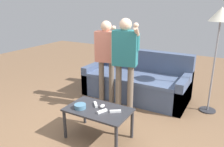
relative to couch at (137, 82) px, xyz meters
name	(u,v)px	position (x,y,z in m)	size (l,w,h in m)	color
ground_plane	(99,138)	(0.14, -1.64, -0.30)	(12.00, 12.00, 0.00)	brown
couch	(137,82)	(0.00, 0.00, 0.00)	(2.02, 0.92, 0.90)	#475675
coffee_table	(98,113)	(0.12, -1.62, 0.08)	(0.88, 0.53, 0.45)	#2D2D33
snack_bowl	(80,106)	(-0.10, -1.72, 0.17)	(0.16, 0.16, 0.06)	teal
game_remote_nunchuk	(102,106)	(0.15, -1.55, 0.17)	(0.06, 0.09, 0.05)	white
floor_lamp	(220,21)	(1.36, 0.02, 1.25)	(0.37, 0.37, 1.77)	#2D2D33
player_left	(106,53)	(-0.39, -0.53, 0.66)	(0.48, 0.30, 1.53)	#756656
player_center	(125,55)	(0.07, -0.70, 0.70)	(0.50, 0.31, 1.60)	#756656
game_remote_wand_near	(102,111)	(0.22, -1.67, 0.16)	(0.09, 0.15, 0.03)	white
game_remote_wand_far	(115,111)	(0.37, -1.58, 0.16)	(0.14, 0.12, 0.03)	white
game_remote_wand_spare	(96,104)	(0.03, -1.54, 0.16)	(0.13, 0.14, 0.03)	white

